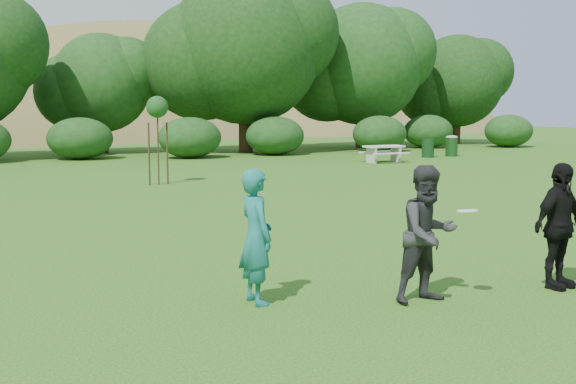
{
  "coord_description": "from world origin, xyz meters",
  "views": [
    {
      "loc": [
        -5.43,
        -7.83,
        2.57
      ],
      "look_at": [
        0.0,
        3.0,
        1.1
      ],
      "focal_mm": 45.0,
      "sensor_mm": 36.0,
      "label": 1
    }
  ],
  "objects_px": {
    "player_teal": "(256,236)",
    "trash_can_lidded": "(452,145)",
    "player_grey": "(428,234)",
    "sapling": "(157,109)",
    "picnic_table": "(384,151)",
    "trash_can_near": "(428,148)",
    "player_black": "(559,226)"
  },
  "relations": [
    {
      "from": "player_teal",
      "to": "trash_can_lidded",
      "type": "height_order",
      "value": "player_teal"
    },
    {
      "from": "player_grey",
      "to": "trash_can_lidded",
      "type": "bearing_deg",
      "value": 48.92
    },
    {
      "from": "player_teal",
      "to": "sapling",
      "type": "bearing_deg",
      "value": -11.64
    },
    {
      "from": "player_teal",
      "to": "picnic_table",
      "type": "height_order",
      "value": "player_teal"
    },
    {
      "from": "sapling",
      "to": "player_teal",
      "type": "bearing_deg",
      "value": -101.61
    },
    {
      "from": "trash_can_near",
      "to": "sapling",
      "type": "distance_m",
      "value": 16.51
    },
    {
      "from": "player_black",
      "to": "sapling",
      "type": "height_order",
      "value": "sapling"
    },
    {
      "from": "player_black",
      "to": "sapling",
      "type": "relative_size",
      "value": 0.62
    },
    {
      "from": "picnic_table",
      "to": "trash_can_lidded",
      "type": "height_order",
      "value": "trash_can_lidded"
    },
    {
      "from": "trash_can_near",
      "to": "sapling",
      "type": "bearing_deg",
      "value": -159.01
    },
    {
      "from": "trash_can_near",
      "to": "trash_can_lidded",
      "type": "bearing_deg",
      "value": 4.34
    },
    {
      "from": "player_black",
      "to": "sapling",
      "type": "distance_m",
      "value": 15.55
    },
    {
      "from": "player_teal",
      "to": "trash_can_near",
      "type": "distance_m",
      "value": 27.15
    },
    {
      "from": "sapling",
      "to": "player_black",
      "type": "bearing_deg",
      "value": -85.63
    },
    {
      "from": "player_grey",
      "to": "trash_can_near",
      "type": "relative_size",
      "value": 2.0
    },
    {
      "from": "player_grey",
      "to": "trash_can_lidded",
      "type": "relative_size",
      "value": 1.71
    },
    {
      "from": "picnic_table",
      "to": "trash_can_lidded",
      "type": "relative_size",
      "value": 1.71
    },
    {
      "from": "player_teal",
      "to": "sapling",
      "type": "relative_size",
      "value": 0.62
    },
    {
      "from": "player_black",
      "to": "trash_can_near",
      "type": "xyz_separation_m",
      "value": [
        14.13,
        21.3,
        -0.44
      ]
    },
    {
      "from": "player_teal",
      "to": "player_grey",
      "type": "xyz_separation_m",
      "value": [
        2.03,
        -0.95,
        0.02
      ]
    },
    {
      "from": "player_black",
      "to": "trash_can_near",
      "type": "height_order",
      "value": "player_black"
    },
    {
      "from": "player_grey",
      "to": "trash_can_lidded",
      "type": "xyz_separation_m",
      "value": [
        17.76,
        21.18,
        -0.36
      ]
    },
    {
      "from": "trash_can_lidded",
      "to": "player_grey",
      "type": "bearing_deg",
      "value": -129.99
    },
    {
      "from": "player_grey",
      "to": "player_black",
      "type": "distance_m",
      "value": 2.09
    },
    {
      "from": "player_grey",
      "to": "trash_can_near",
      "type": "bearing_deg",
      "value": 51.33
    },
    {
      "from": "trash_can_near",
      "to": "player_grey",
      "type": "bearing_deg",
      "value": -127.58
    },
    {
      "from": "picnic_table",
      "to": "trash_can_lidded",
      "type": "distance_m",
      "value": 5.55
    },
    {
      "from": "player_teal",
      "to": "player_black",
      "type": "xyz_separation_m",
      "value": [
        4.1,
        -1.19,
        0.01
      ]
    },
    {
      "from": "player_black",
      "to": "trash_can_near",
      "type": "bearing_deg",
      "value": 45.62
    },
    {
      "from": "player_black",
      "to": "trash_can_near",
      "type": "distance_m",
      "value": 25.56
    },
    {
      "from": "sapling",
      "to": "trash_can_lidded",
      "type": "height_order",
      "value": "sapling"
    },
    {
      "from": "player_grey",
      "to": "sapling",
      "type": "bearing_deg",
      "value": 85.52
    }
  ]
}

